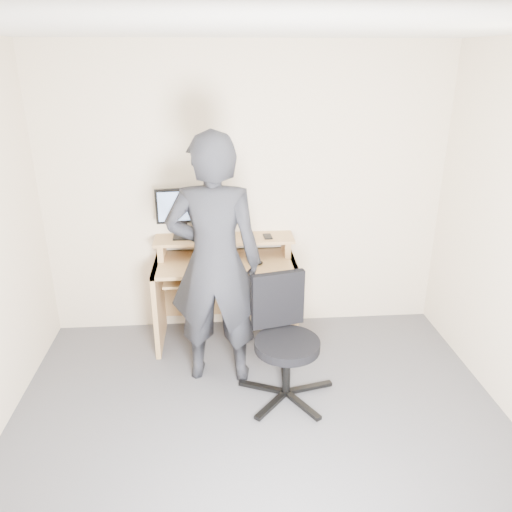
{
  "coord_description": "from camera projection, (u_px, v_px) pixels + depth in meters",
  "views": [
    {
      "loc": [
        -0.25,
        -2.47,
        2.36
      ],
      "look_at": [
        0.03,
        1.05,
        0.95
      ],
      "focal_mm": 35.0,
      "sensor_mm": 36.0,
      "label": 1
    }
  ],
  "objects": [
    {
      "name": "ground",
      "position": [
        264.0,
        455.0,
        3.18
      ],
      "size": [
        3.5,
        3.5,
        0.0
      ],
      "primitive_type": "plane",
      "color": "#56565C",
      "rests_on": "ground"
    },
    {
      "name": "back_wall",
      "position": [
        246.0,
        194.0,
        4.33
      ],
      "size": [
        3.5,
        0.02,
        2.5
      ],
      "primitive_type": "cube",
      "color": "beige",
      "rests_on": "ground"
    },
    {
      "name": "ceiling",
      "position": [
        268.0,
        24.0,
        2.25
      ],
      "size": [
        3.5,
        3.5,
        0.02
      ],
      "primitive_type": "cube",
      "color": "white",
      "rests_on": "back_wall"
    },
    {
      "name": "desk",
      "position": [
        225.0,
        279.0,
        4.37
      ],
      "size": [
        1.2,
        0.6,
        0.91
      ],
      "color": "tan",
      "rests_on": "ground"
    },
    {
      "name": "monitor",
      "position": [
        183.0,
        209.0,
        4.19
      ],
      "size": [
        0.46,
        0.13,
        0.44
      ],
      "rotation": [
        0.0,
        0.0,
        0.09
      ],
      "color": "black",
      "rests_on": "desk"
    },
    {
      "name": "external_drive",
      "position": [
        204.0,
        226.0,
        4.28
      ],
      "size": [
        0.07,
        0.13,
        0.2
      ],
      "primitive_type": "cube",
      "rotation": [
        0.0,
        0.0,
        -0.01
      ],
      "color": "black",
      "rests_on": "desk"
    },
    {
      "name": "travel_mug",
      "position": [
        230.0,
        227.0,
        4.27
      ],
      "size": [
        0.1,
        0.1,
        0.19
      ],
      "primitive_type": "cylinder",
      "rotation": [
        0.0,
        0.0,
        0.16
      ],
      "color": "#ADAEB2",
      "rests_on": "desk"
    },
    {
      "name": "smartphone",
      "position": [
        268.0,
        236.0,
        4.32
      ],
      "size": [
        0.08,
        0.13,
        0.01
      ],
      "primitive_type": "cube",
      "rotation": [
        0.0,
        0.0,
        0.07
      ],
      "color": "black",
      "rests_on": "desk"
    },
    {
      "name": "charger",
      "position": [
        196.0,
        239.0,
        4.21
      ],
      "size": [
        0.06,
        0.05,
        0.03
      ],
      "primitive_type": "cube",
      "rotation": [
        0.0,
        0.0,
        0.34
      ],
      "color": "black",
      "rests_on": "desk"
    },
    {
      "name": "headphones",
      "position": [
        207.0,
        235.0,
        4.35
      ],
      "size": [
        0.18,
        0.18,
        0.06
      ],
      "primitive_type": "torus",
      "rotation": [
        0.26,
        0.0,
        -0.19
      ],
      "color": "silver",
      "rests_on": "desk"
    },
    {
      "name": "keyboard",
      "position": [
        224.0,
        275.0,
        4.17
      ],
      "size": [
        0.47,
        0.22,
        0.03
      ],
      "primitive_type": "cube",
      "rotation": [
        0.0,
        0.0,
        -0.08
      ],
      "color": "black",
      "rests_on": "desk"
    },
    {
      "name": "mouse",
      "position": [
        257.0,
        263.0,
        4.15
      ],
      "size": [
        0.11,
        0.08,
        0.04
      ],
      "primitive_type": "ellipsoid",
      "rotation": [
        0.0,
        0.0,
        0.2
      ],
      "color": "black",
      "rests_on": "desk"
    },
    {
      "name": "office_chair",
      "position": [
        284.0,
        334.0,
        3.61
      ],
      "size": [
        0.71,
        0.7,
        0.9
      ],
      "rotation": [
        0.0,
        0.0,
        0.23
      ],
      "color": "black",
      "rests_on": "ground"
    },
    {
      "name": "person",
      "position": [
        215.0,
        263.0,
        3.64
      ],
      "size": [
        0.75,
        0.54,
        1.92
      ],
      "primitive_type": "imported",
      "rotation": [
        0.0,
        0.0,
        3.02
      ],
      "color": "black",
      "rests_on": "ground"
    }
  ]
}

